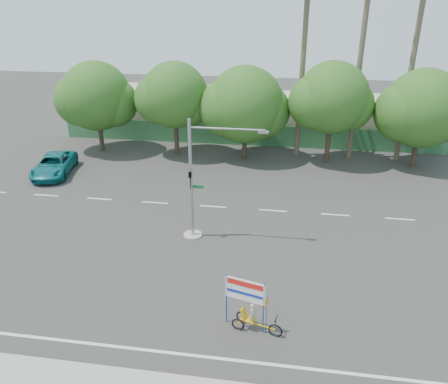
# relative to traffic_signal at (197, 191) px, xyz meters

# --- Properties ---
(ground) EXTENTS (120.00, 120.00, 0.00)m
(ground) POSITION_rel_traffic_signal_xyz_m (2.20, -3.98, -2.92)
(ground) COLOR #33302D
(ground) RESTS_ON ground
(fence) EXTENTS (38.00, 0.08, 2.00)m
(fence) POSITION_rel_traffic_signal_xyz_m (2.20, 17.52, -1.92)
(fence) COLOR #336B3D
(fence) RESTS_ON ground
(building_left) EXTENTS (12.00, 8.00, 4.00)m
(building_left) POSITION_rel_traffic_signal_xyz_m (-7.80, 22.02, -0.92)
(building_left) COLOR #B3A98E
(building_left) RESTS_ON ground
(building_right) EXTENTS (14.00, 8.00, 3.60)m
(building_right) POSITION_rel_traffic_signal_xyz_m (10.20, 22.02, -1.12)
(building_right) COLOR #B3A98E
(building_right) RESTS_ON ground
(tree_far_left) EXTENTS (7.14, 6.00, 7.96)m
(tree_far_left) POSITION_rel_traffic_signal_xyz_m (-11.85, 14.02, 1.84)
(tree_far_left) COLOR #473828
(tree_far_left) RESTS_ON ground
(tree_left) EXTENTS (6.66, 5.60, 8.07)m
(tree_left) POSITION_rel_traffic_signal_xyz_m (-4.85, 14.02, 2.14)
(tree_left) COLOR #473828
(tree_left) RESTS_ON ground
(tree_center) EXTENTS (7.62, 6.40, 7.85)m
(tree_center) POSITION_rel_traffic_signal_xyz_m (1.14, 14.02, 1.55)
(tree_center) COLOR #473828
(tree_center) RESTS_ON ground
(tree_right) EXTENTS (6.90, 5.80, 8.36)m
(tree_right) POSITION_rel_traffic_signal_xyz_m (8.15, 14.02, 2.32)
(tree_right) COLOR #473828
(tree_right) RESTS_ON ground
(tree_far_right) EXTENTS (7.38, 6.20, 7.94)m
(tree_far_right) POSITION_rel_traffic_signal_xyz_m (15.15, 14.02, 1.73)
(tree_far_right) COLOR #473828
(tree_far_right) RESTS_ON ground
(palm_tall) EXTENTS (3.73, 3.79, 17.45)m
(palm_tall) POSITION_rel_traffic_signal_xyz_m (10.20, 15.52, 7.55)
(palm_tall) COLOR #70604C
(palm_tall) RESTS_ON ground
(palm_mid) EXTENTS (3.73, 3.79, 15.45)m
(palm_mid) POSITION_rel_traffic_signal_xyz_m (14.20, 15.52, 6.48)
(palm_mid) COLOR #70604C
(palm_mid) RESTS_ON ground
(palm_short) EXTENTS (3.73, 3.79, 14.45)m
(palm_short) POSITION_rel_traffic_signal_xyz_m (5.70, 15.52, 5.94)
(palm_short) COLOR #70604C
(palm_short) RESTS_ON ground
(traffic_signal) EXTENTS (4.72, 1.10, 7.00)m
(traffic_signal) POSITION_rel_traffic_signal_xyz_m (0.00, 0.00, 0.00)
(traffic_signal) COLOR gray
(traffic_signal) RESTS_ON ground
(trike_billboard) EXTENTS (2.48, 0.96, 2.50)m
(trike_billboard) POSITION_rel_traffic_signal_xyz_m (3.76, -7.31, -1.91)
(trike_billboard) COLOR black
(trike_billboard) RESTS_ON ground
(pickup_truck) EXTENTS (3.62, 5.93, 1.54)m
(pickup_truck) POSITION_rel_traffic_signal_xyz_m (-13.19, 7.95, -2.15)
(pickup_truck) COLOR #0F696F
(pickup_truck) RESTS_ON ground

